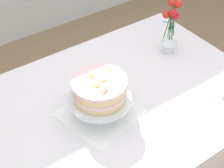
% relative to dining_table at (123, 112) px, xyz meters
% --- Properties ---
extents(dining_table, '(1.40, 1.00, 0.74)m').
position_rel_dining_table_xyz_m(dining_table, '(0.00, 0.00, 0.00)').
color(dining_table, white).
rests_on(dining_table, ground).
extents(linen_napkin, '(0.38, 0.38, 0.00)m').
position_rel_dining_table_xyz_m(linen_napkin, '(-0.14, -0.01, 0.09)').
color(linen_napkin, white).
rests_on(linen_napkin, dining_table).
extents(cake_stand, '(0.29, 0.29, 0.10)m').
position_rel_dining_table_xyz_m(cake_stand, '(-0.14, -0.01, 0.17)').
color(cake_stand, silver).
rests_on(cake_stand, linen_napkin).
extents(layer_cake, '(0.24, 0.24, 0.11)m').
position_rel_dining_table_xyz_m(layer_cake, '(-0.14, -0.01, 0.24)').
color(layer_cake, beige).
rests_on(layer_cake, cake_stand).
extents(flower_vase, '(0.11, 0.10, 0.33)m').
position_rel_dining_table_xyz_m(flower_vase, '(0.44, 0.17, 0.23)').
color(flower_vase, silver).
rests_on(flower_vase, dining_table).
extents(loose_petal_0, '(0.03, 0.05, 0.01)m').
position_rel_dining_table_xyz_m(loose_petal_0, '(0.40, -0.28, 0.09)').
color(loose_petal_0, '#E56B51').
rests_on(loose_petal_0, dining_table).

